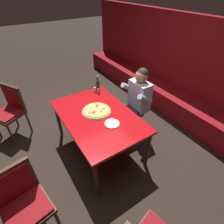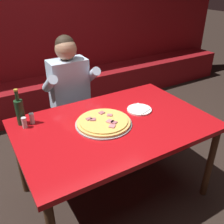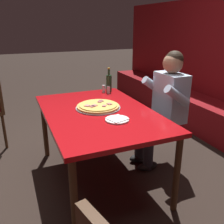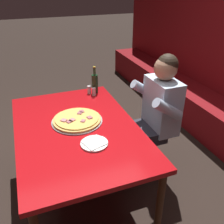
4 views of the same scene
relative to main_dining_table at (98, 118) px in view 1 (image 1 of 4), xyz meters
name	(u,v)px [view 1 (image 1 of 4)]	position (x,y,z in m)	size (l,w,h in m)	color
ground_plane	(100,148)	(0.00, 0.00, -0.68)	(24.00, 24.00, 0.00)	black
booth_wall_panel	(193,70)	(0.00, 2.18, 0.27)	(6.80, 0.16, 1.90)	maroon
booth_bench	(174,104)	(0.00, 1.86, -0.45)	(6.46, 0.48, 0.46)	maroon
main_dining_table	(98,118)	(0.00, 0.00, 0.00)	(1.51, 0.99, 0.75)	#422816
pizza	(96,111)	(-0.08, 0.03, 0.09)	(0.44, 0.44, 0.05)	#9E9EA3
plate_white_paper	(112,124)	(0.29, 0.07, 0.08)	(0.21, 0.21, 0.02)	white
beer_bottle	(98,85)	(-0.63, 0.36, 0.18)	(0.07, 0.07, 0.29)	#19381E
shaker_parmesan	(95,90)	(-0.62, 0.29, 0.11)	(0.04, 0.04, 0.09)	silver
shaker_oregano	(98,91)	(-0.55, 0.33, 0.11)	(0.04, 0.04, 0.09)	silver
diner_seated_blue_shirt	(135,101)	(-0.04, 0.76, 0.03)	(0.53, 0.53, 1.27)	black
dining_chair_near_left	(22,200)	(0.61, -1.24, -0.10)	(0.51, 0.51, 0.97)	#422816
dining_chair_far_left	(10,108)	(-1.20, -1.09, -0.11)	(0.60, 0.60, 0.96)	#422816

